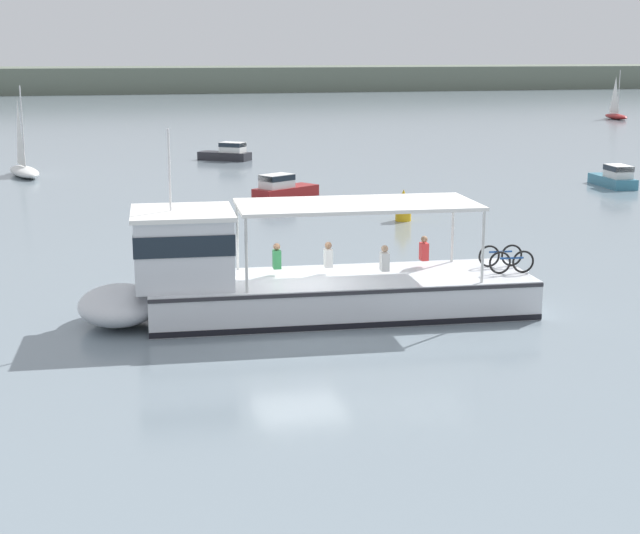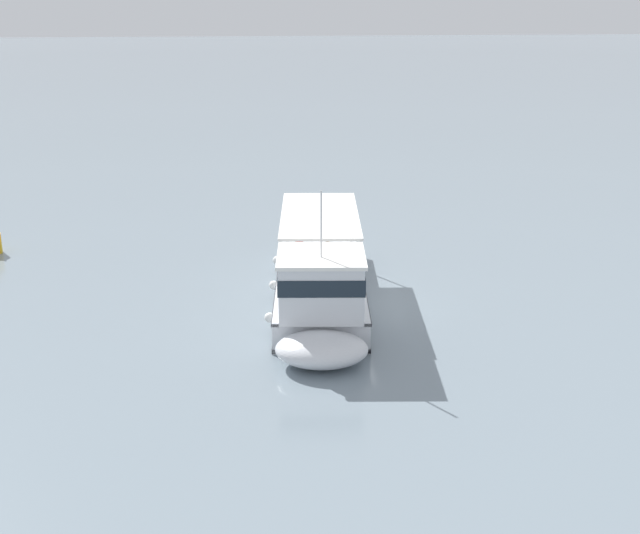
% 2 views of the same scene
% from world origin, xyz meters
% --- Properties ---
extents(ground_plane, '(400.00, 400.00, 0.00)m').
position_xyz_m(ground_plane, '(0.00, 0.00, 0.00)').
color(ground_plane, gray).
extents(ferry_main, '(13.01, 4.43, 5.32)m').
position_xyz_m(ferry_main, '(-0.19, 0.78, 1.02)').
color(ferry_main, silver).
rests_on(ferry_main, ground).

